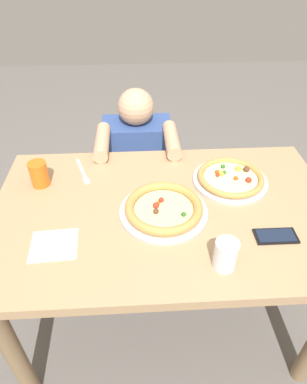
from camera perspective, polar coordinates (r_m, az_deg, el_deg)
The scene contains 10 objects.
ground_plane at distance 1.91m, azimuth 1.48°, elevation -19.82°, with size 8.00×8.00×0.00m, color #66605B.
dining_table at distance 1.40m, azimuth 1.91°, elevation -6.01°, with size 1.36×0.84×0.75m.
pizza_near at distance 1.29m, azimuth 1.73°, elevation -2.84°, with size 0.34×0.34×0.05m.
pizza_far at distance 1.48m, azimuth 12.85°, elevation 2.28°, with size 0.32×0.32×0.04m.
drink_cup_colored at distance 1.49m, azimuth -18.74°, elevation 2.91°, with size 0.08×0.08×0.11m.
water_cup_clear at distance 1.11m, azimuth 12.10°, elevation -10.22°, with size 0.08×0.08×0.11m.
paper_napkin at distance 1.23m, azimuth -16.44°, elevation -8.58°, with size 0.16×0.14×0.00m, color white.
fork at distance 1.54m, azimuth -11.82°, elevation 3.28°, with size 0.08×0.20×0.00m.
cell_phone at distance 1.29m, azimuth 19.92°, elevation -6.99°, with size 0.15×0.07×0.01m.
diner_seated at distance 2.05m, azimuth -2.61°, elevation 3.25°, with size 0.41×0.52×0.95m.
Camera 1 is at (-0.10, -0.98, 1.63)m, focal length 31.62 mm.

